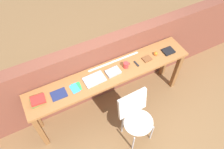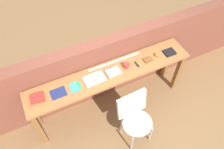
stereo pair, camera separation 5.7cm
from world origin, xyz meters
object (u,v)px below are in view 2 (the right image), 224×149
Objects in this scene: mug at (126,65)px; leather_journal_brown at (148,60)px; chair_white_moulded at (135,117)px; multitool_folded at (137,64)px; book_stack_leftmost at (37,99)px; pamphlet_pile_colourful at (75,87)px; magazine_cycling at (58,93)px; book_repair_rightmost at (169,52)px; book_open_centre at (94,79)px; sports_ball_small at (157,55)px.

leather_journal_brown is (0.36, -0.02, -0.03)m from mug.
multitool_folded is at bearing 61.11° from chair_white_moulded.
book_stack_leftmost is 1.10× the size of pamphlet_pile_colourful.
magazine_cycling is 1.14× the size of pamphlet_pile_colourful.
mug is at bearing 177.89° from book_repair_rightmost.
book_open_centre is (-0.35, 0.61, 0.36)m from chair_white_moulded.
chair_white_moulded is at bearing -146.79° from book_repair_rightmost.
book_open_centre reaches higher than chair_white_moulded.
book_repair_rightmost is at bearing -5.66° from leather_journal_brown.
chair_white_moulded is 0.79m from book_open_centre.
chair_white_moulded is at bearing -62.48° from book_open_centre.
book_open_centre is at bearing 178.91° from book_repair_rightmost.
book_stack_leftmost is at bearing 177.19° from book_open_centre.
sports_ball_small is (1.32, 0.01, 0.03)m from pamphlet_pile_colourful.
leather_journal_brown is at bearing -0.81° from book_stack_leftmost.
multitool_folded is 0.57m from book_repair_rightmost.
book_stack_leftmost is 1.83m from sports_ball_small.
chair_white_moulded is 8.10× the size of mug.
magazine_cycling is at bearing 178.60° from book_open_centre.
sports_ball_small reaches higher than leather_journal_brown.
book_repair_rightmost is at bearing -9.18° from sports_ball_small.
leather_journal_brown is at bearing 49.12° from chair_white_moulded.
mug is at bearing 171.82° from multitool_folded.
magazine_cycling is 1.89× the size of multitool_folded.
mug is 0.64× the size of book_repair_rightmost.
sports_ball_small reaches higher than book_repair_rightmost.
book_stack_leftmost is at bearing 177.16° from magazine_cycling.
book_stack_leftmost reaches higher than chair_white_moulded.
chair_white_moulded is 1.36m from book_stack_leftmost.
sports_ball_small is at bearing 0.77° from magazine_cycling.
pamphlet_pile_colourful is (0.51, -0.01, -0.03)m from book_stack_leftmost.
mug is 0.74m from book_repair_rightmost.
chair_white_moulded is 0.99m from sports_ball_small.
chair_white_moulded is at bearing -28.29° from book_stack_leftmost.
magazine_cycling is 0.52m from book_open_centre.
book_open_centre is at bearing -0.52° from book_stack_leftmost.
book_stack_leftmost reaches higher than sports_ball_small.
sports_ball_small is (0.36, 0.03, 0.02)m from multitool_folded.
chair_white_moulded is at bearing -43.65° from pamphlet_pile_colourful.
magazine_cycling is 1.55m from sports_ball_small.
leather_journal_brown reaches higher than chair_white_moulded.
book_stack_leftmost is at bearing 151.71° from chair_white_moulded.
book_open_centre is 4.94× the size of sports_ball_small.
chair_white_moulded is at bearing -34.16° from magazine_cycling.
pamphlet_pile_colourful is 0.96m from multitool_folded.
leather_journal_brown reaches higher than magazine_cycling.
book_repair_rightmost reaches higher than chair_white_moulded.
magazine_cycling is at bearing -179.55° from mug.
multitool_folded is 0.19m from leather_journal_brown.
chair_white_moulded is 1.13m from book_repair_rightmost.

